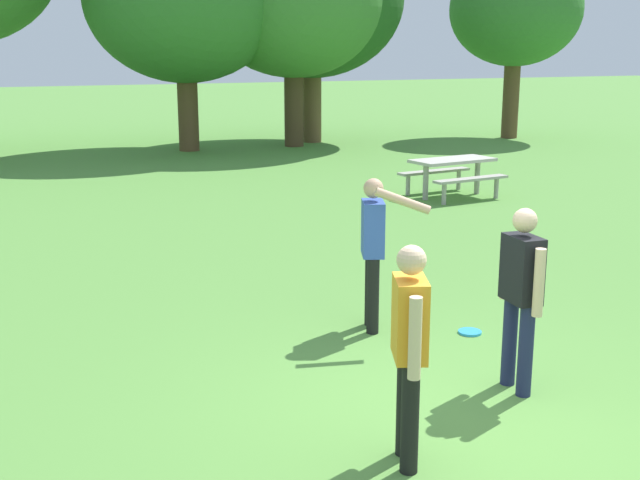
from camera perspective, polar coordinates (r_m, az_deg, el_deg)
name	(u,v)px	position (r m, az deg, el deg)	size (l,w,h in m)	color
ground_plane	(460,415)	(6.95, 9.82, -12.03)	(120.00, 120.00, 0.00)	#568E3D
person_thrower	(409,341)	(5.79, 6.30, -7.09)	(0.35, 0.57, 1.64)	black
person_catcher	(374,242)	(8.53, 3.82, -0.15)	(0.61, 0.78, 1.64)	black
person_bystander	(521,288)	(7.20, 13.95, -3.28)	(0.25, 0.61, 1.64)	#1E234C
frisbee	(470,332)	(8.80, 10.50, -6.38)	(0.25, 0.25, 0.03)	#2D9EDB
picnic_table_near	(452,169)	(16.52, 9.29, 4.94)	(1.86, 1.62, 0.77)	#B2ADA3
tree_back_right	(516,10)	(27.65, 13.60, 15.42)	(4.22, 4.22, 5.90)	brown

